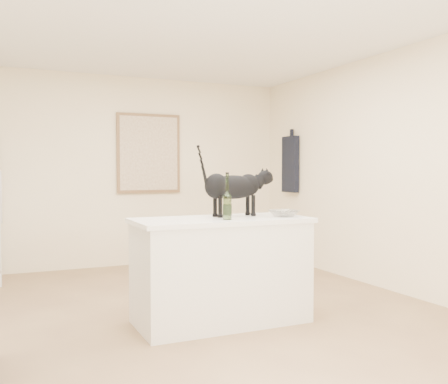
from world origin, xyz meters
TOP-DOWN VIEW (x-y plane):
  - floor at (0.00, 0.00)m, footprint 5.50×5.50m
  - ceiling at (0.00, 0.00)m, footprint 5.50×5.50m
  - wall_back at (0.00, 2.75)m, footprint 4.50×0.00m
  - wall_right at (2.25, 0.00)m, footprint 0.00×5.50m
  - island_base at (0.10, -0.20)m, footprint 1.44×0.67m
  - island_top at (0.10, -0.20)m, footprint 1.50×0.70m
  - artwork_frame at (0.30, 2.72)m, footprint 0.90×0.03m
  - artwork_canvas at (0.30, 2.70)m, footprint 0.82×0.00m
  - hanging_garment at (2.19, 2.05)m, footprint 0.08×0.34m
  - black_cat at (0.26, -0.10)m, footprint 0.67×0.23m
  - wine_bottle at (0.09, -0.35)m, footprint 0.08×0.08m
  - glass_bowl at (0.64, -0.33)m, footprint 0.25×0.25m
  - fridge_paper at (-1.60, 2.48)m, footprint 0.01×0.14m

SIDE VIEW (x-z plane):
  - floor at x=0.00m, z-range 0.00..0.00m
  - island_base at x=0.10m, z-range 0.00..0.86m
  - island_top at x=0.10m, z-range 0.86..0.90m
  - glass_bowl at x=0.64m, z-range 0.90..0.96m
  - wine_bottle at x=0.09m, z-range 0.90..1.24m
  - black_cat at x=0.26m, z-range 0.90..1.36m
  - fridge_paper at x=-1.60m, z-range 1.14..1.32m
  - wall_back at x=0.00m, z-range -0.95..3.55m
  - wall_right at x=2.25m, z-range -1.45..4.05m
  - hanging_garment at x=2.19m, z-range 1.00..1.80m
  - artwork_frame at x=0.30m, z-range 1.00..2.10m
  - artwork_canvas at x=0.30m, z-range 1.04..2.06m
  - ceiling at x=0.00m, z-range 2.60..2.60m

